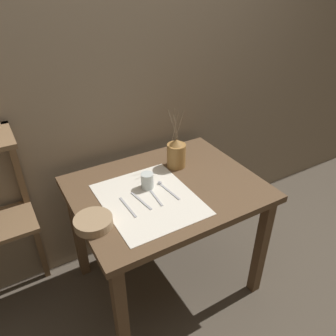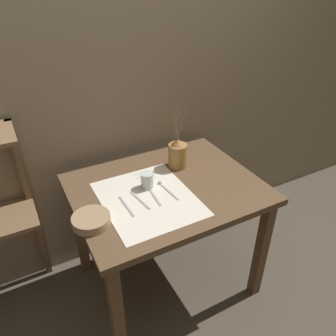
{
  "view_description": "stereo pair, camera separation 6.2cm",
  "coord_description": "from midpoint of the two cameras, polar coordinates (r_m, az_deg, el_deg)",
  "views": [
    {
      "loc": [
        -0.77,
        -1.33,
        1.87
      ],
      "look_at": [
        0.01,
        0.0,
        0.91
      ],
      "focal_mm": 35.0,
      "sensor_mm": 36.0,
      "label": 1
    },
    {
      "loc": [
        -0.71,
        -1.36,
        1.87
      ],
      "look_at": [
        0.01,
        0.0,
        0.91
      ],
      "focal_mm": 35.0,
      "sensor_mm": 36.0,
      "label": 2
    }
  ],
  "objects": [
    {
      "name": "wooden_bowl",
      "position": [
        1.65,
        -13.93,
        -9.15
      ],
      "size": [
        0.19,
        0.19,
        0.05
      ],
      "color": "#9E7F5B",
      "rests_on": "wooden_table"
    },
    {
      "name": "linen_cloth",
      "position": [
        1.78,
        -4.36,
        -5.43
      ],
      "size": [
        0.48,
        0.57,
        0.0
      ],
      "color": "silver",
      "rests_on": "wooden_table"
    },
    {
      "name": "fork_outer",
      "position": [
        1.8,
        -3.29,
        -4.92
      ],
      "size": [
        0.03,
        0.19,
        0.0
      ],
      "color": "#A8A8AD",
      "rests_on": "wooden_table"
    },
    {
      "name": "pitcher_with_flowers",
      "position": [
        2.02,
        0.58,
        2.5
      ],
      "size": [
        0.12,
        0.12,
        0.39
      ],
      "color": "olive",
      "rests_on": "wooden_table"
    },
    {
      "name": "ground_plane",
      "position": [
        2.42,
        -0.98,
        -18.75
      ],
      "size": [
        12.0,
        12.0,
        0.0
      ],
      "primitive_type": "plane",
      "color": "brown"
    },
    {
      "name": "spoon_inner",
      "position": [
        1.87,
        -1.77,
        -3.21
      ],
      "size": [
        0.04,
        0.2,
        0.02
      ],
      "color": "#A8A8AD",
      "rests_on": "wooden_table"
    },
    {
      "name": "fork_inner",
      "position": [
        1.73,
        -8.04,
        -6.77
      ],
      "size": [
        0.02,
        0.19,
        0.0
      ],
      "color": "#A8A8AD",
      "rests_on": "wooden_table"
    },
    {
      "name": "wooden_table",
      "position": [
        1.95,
        -1.16,
        -5.92
      ],
      "size": [
        1.06,
        0.84,
        0.79
      ],
      "color": "brown",
      "rests_on": "ground_plane"
    },
    {
      "name": "stone_wall_back",
      "position": [
        2.13,
        -8.48,
        13.08
      ],
      "size": [
        7.0,
        0.06,
        2.4
      ],
      "color": "gray",
      "rests_on": "ground_plane"
    },
    {
      "name": "glass_tumbler_near",
      "position": [
        1.84,
        -4.58,
        -2.23
      ],
      "size": [
        0.07,
        0.07,
        0.09
      ],
      "color": "silver",
      "rests_on": "wooden_table"
    },
    {
      "name": "knife_center",
      "position": [
        1.77,
        -5.7,
        -5.71
      ],
      "size": [
        0.04,
        0.19,
        0.0
      ],
      "color": "#A8A8AD",
      "rests_on": "wooden_table"
    }
  ]
}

